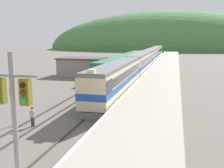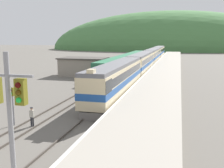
% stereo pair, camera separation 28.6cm
% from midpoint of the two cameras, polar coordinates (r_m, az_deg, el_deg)
% --- Properties ---
extents(track_main, '(1.52, 180.00, 0.16)m').
position_cam_midpoint_polar(track_main, '(77.14, 8.88, 4.40)').
color(track_main, '#4C443D').
rests_on(track_main, ground).
extents(track_siding, '(1.52, 180.00, 0.16)m').
position_cam_midpoint_polar(track_siding, '(77.72, 5.48, 4.51)').
color(track_siding, '#4C443D').
rests_on(track_siding, ground).
extents(platform, '(6.31, 140.00, 1.14)m').
position_cam_midpoint_polar(platform, '(56.91, 11.68, 2.86)').
color(platform, '#9E9689').
rests_on(platform, ground).
extents(distant_hills, '(155.27, 69.87, 48.62)m').
position_cam_midpoint_polar(distant_hills, '(172.83, 12.06, 7.29)').
color(distant_hills, '#477A42').
rests_on(distant_hills, ground).
extents(station_shed, '(9.14, 6.11, 3.57)m').
position_cam_midpoint_polar(station_shed, '(52.82, -6.06, 3.83)').
color(station_shed, gray).
rests_on(station_shed, ground).
extents(express_train_lead_car, '(2.91, 21.28, 4.67)m').
position_cam_midpoint_polar(express_train_lead_car, '(33.13, 1.34, 1.22)').
color(express_train_lead_car, black).
rests_on(express_train_lead_car, ground).
extents(carriage_second, '(2.90, 21.64, 4.31)m').
position_cam_midpoint_polar(carriage_second, '(55.21, 6.68, 4.64)').
color(carriage_second, black).
rests_on(carriage_second, ground).
extents(carriage_third, '(2.90, 21.64, 4.31)m').
position_cam_midpoint_polar(carriage_third, '(77.52, 8.96, 6.10)').
color(carriage_third, black).
rests_on(carriage_third, ground).
extents(carriage_fourth, '(2.90, 21.64, 4.31)m').
position_cam_midpoint_polar(carriage_fourth, '(99.92, 10.23, 6.90)').
color(carriage_fourth, black).
rests_on(carriage_fourth, ground).
extents(siding_train, '(2.90, 44.46, 3.50)m').
position_cam_midpoint_polar(siding_train, '(62.99, 3.38, 4.86)').
color(siding_train, black).
rests_on(siding_train, ground).
extents(signal_mast_main, '(2.20, 0.42, 6.89)m').
position_cam_midpoint_polar(signal_mast_main, '(10.95, -20.70, -5.99)').
color(signal_mast_main, gray).
rests_on(signal_mast_main, ground).
extents(signal_post_siding, '(0.36, 0.42, 3.34)m').
position_cam_midpoint_polar(signal_post_siding, '(23.64, -20.57, -2.83)').
color(signal_post_siding, gray).
rests_on(signal_post_siding, ground).
extents(track_worker, '(0.37, 0.24, 1.65)m').
position_cam_midpoint_polar(track_worker, '(23.23, -16.71, -6.61)').
color(track_worker, '#2D2D33').
rests_on(track_worker, ground).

